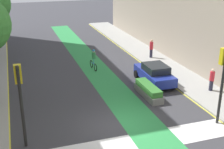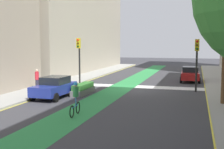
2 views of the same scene
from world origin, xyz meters
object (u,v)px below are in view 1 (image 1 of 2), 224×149
at_px(traffic_signal_near_right, 222,72).
at_px(traffic_signal_near_left, 20,91).
at_px(cyclist_in_lane, 94,59).
at_px(pedestrian_sidewalk_right_b, 151,48).
at_px(car_blue_right_far, 155,74).
at_px(pedestrian_sidewalk_right_a, 212,79).
at_px(median_planter, 148,91).

bearing_deg(traffic_signal_near_right, traffic_signal_near_left, 174.01).
height_order(cyclist_in_lane, pedestrian_sidewalk_right_b, pedestrian_sidewalk_right_b).
distance_m(traffic_signal_near_right, cyclist_in_lane, 12.32).
relative_size(traffic_signal_near_left, car_blue_right_far, 1.03).
height_order(traffic_signal_near_left, cyclist_in_lane, traffic_signal_near_left).
height_order(car_blue_right_far, cyclist_in_lane, cyclist_in_lane).
relative_size(traffic_signal_near_right, pedestrian_sidewalk_right_a, 2.71).
distance_m(car_blue_right_far, median_planter, 2.53).
height_order(pedestrian_sidewalk_right_a, pedestrian_sidewalk_right_b, pedestrian_sidewalk_right_b).
distance_m(cyclist_in_lane, pedestrian_sidewalk_right_a, 10.07).
relative_size(cyclist_in_lane, pedestrian_sidewalk_right_b, 1.05).
bearing_deg(median_planter, traffic_signal_near_left, -157.70).
bearing_deg(median_planter, traffic_signal_near_right, -64.32).
bearing_deg(pedestrian_sidewalk_right_b, cyclist_in_lane, -168.28).
xyz_separation_m(pedestrian_sidewalk_right_a, median_planter, (-4.58, 0.84, -0.59)).
bearing_deg(cyclist_in_lane, traffic_signal_near_right, -68.59).
bearing_deg(pedestrian_sidewalk_right_b, traffic_signal_near_left, -137.69).
height_order(traffic_signal_near_right, pedestrian_sidewalk_right_b, traffic_signal_near_right).
relative_size(traffic_signal_near_right, cyclist_in_lane, 2.43).
relative_size(cyclist_in_lane, pedestrian_sidewalk_right_a, 1.12).
bearing_deg(traffic_signal_near_right, pedestrian_sidewalk_right_a, 58.62).
bearing_deg(pedestrian_sidewalk_right_a, pedestrian_sidewalk_right_b, 94.17).
relative_size(traffic_signal_near_right, traffic_signal_near_left, 1.04).
xyz_separation_m(traffic_signal_near_right, pedestrian_sidewalk_right_b, (1.70, 12.56, -2.10)).
distance_m(car_blue_right_far, cyclist_in_lane, 5.86).
bearing_deg(pedestrian_sidewalk_right_b, car_blue_right_far, -112.98).
xyz_separation_m(traffic_signal_near_left, pedestrian_sidewalk_right_a, (13.19, 2.69, -2.05)).
bearing_deg(median_planter, pedestrian_sidewalk_right_b, 63.46).
bearing_deg(car_blue_right_far, median_planter, -125.66).
distance_m(traffic_signal_near_right, median_planter, 5.86).
bearing_deg(traffic_signal_near_left, car_blue_right_far, 28.92).
height_order(traffic_signal_near_right, traffic_signal_near_left, traffic_signal_near_right).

